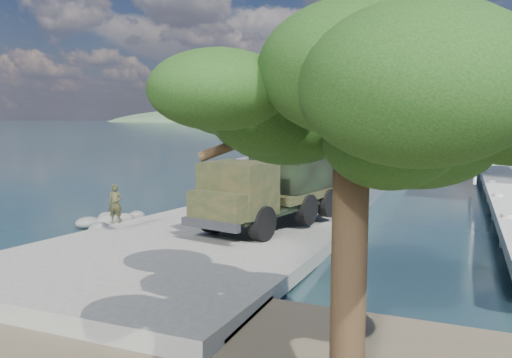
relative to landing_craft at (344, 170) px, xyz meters
name	(u,v)px	position (x,y,z in m)	size (l,w,h in m)	color
ground	(211,244)	(-0.36, -23.89, -0.79)	(1400.00, 1400.00, 0.00)	#1C3945
boat_ramp	(200,243)	(-0.36, -24.89, -0.54)	(10.00, 18.00, 0.50)	slate
shoreline_rocks	(100,229)	(-6.56, -23.39, -0.79)	(3.20, 5.60, 0.90)	#5E5E5C
distant_headlands	(504,123)	(49.64, 536.11, -0.79)	(1000.00, 240.00, 48.00)	#375535
landing_craft	(344,170)	(0.00, 0.00, 0.00)	(8.69, 32.61, 9.64)	#495156
military_truck	(278,179)	(1.60, -21.16, 1.73)	(4.39, 9.11, 4.07)	black
soldier	(116,213)	(-4.06, -25.37, 0.52)	(0.60, 0.39, 1.63)	black
overhang_tree	(329,104)	(7.03, -33.61, 4.70)	(7.54, 6.95, 6.85)	#352815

